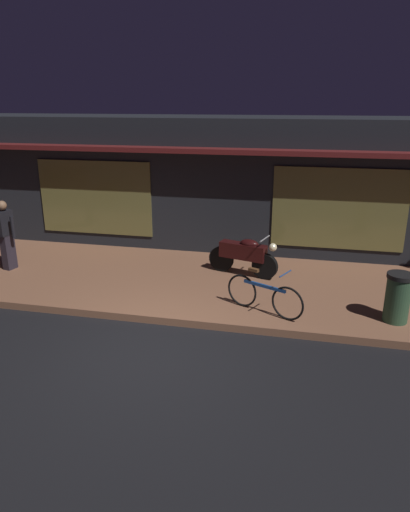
% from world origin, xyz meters
% --- Properties ---
extents(ground_plane, '(60.00, 60.00, 0.00)m').
position_xyz_m(ground_plane, '(0.00, 0.00, 0.00)').
color(ground_plane, black).
extents(sidewalk_slab, '(18.00, 4.00, 0.15)m').
position_xyz_m(sidewalk_slab, '(0.00, 3.00, 0.07)').
color(sidewalk_slab, brown).
rests_on(sidewalk_slab, ground_plane).
extents(storefront_building, '(18.00, 3.30, 3.60)m').
position_xyz_m(storefront_building, '(0.00, 6.39, 1.80)').
color(storefront_building, black).
rests_on(storefront_building, ground_plane).
extents(motorcycle, '(1.67, 0.70, 0.97)m').
position_xyz_m(motorcycle, '(1.10, 3.56, 0.65)').
color(motorcycle, black).
rests_on(motorcycle, sidewalk_slab).
extents(bicycle_parked, '(1.52, 0.75, 0.91)m').
position_xyz_m(bicycle_parked, '(1.74, 1.63, 0.51)').
color(bicycle_parked, black).
rests_on(bicycle_parked, sidewalk_slab).
extents(person_photographer, '(0.61, 0.42, 1.67)m').
position_xyz_m(person_photographer, '(-4.48, 2.77, 1.03)').
color(person_photographer, '#28232D').
rests_on(person_photographer, sidewalk_slab).
extents(trash_bin, '(0.48, 0.48, 0.93)m').
position_xyz_m(trash_bin, '(4.15, 1.80, 0.62)').
color(trash_bin, '#2D4C33').
rests_on(trash_bin, sidewalk_slab).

